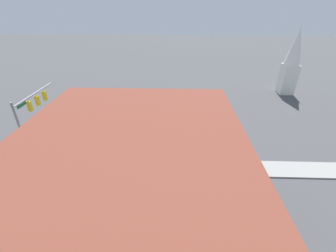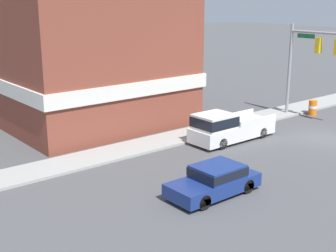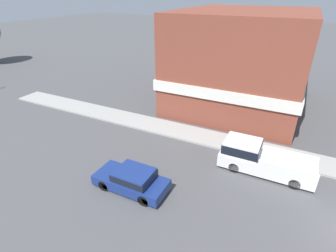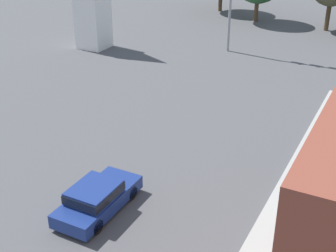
% 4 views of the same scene
% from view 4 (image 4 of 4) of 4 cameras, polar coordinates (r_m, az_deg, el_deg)
% --- Properties ---
extents(car_lead, '(1.86, 4.34, 1.34)m').
position_cam_4_polar(car_lead, '(20.40, -8.66, -8.61)').
color(car_lead, black).
rests_on(car_lead, ground).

